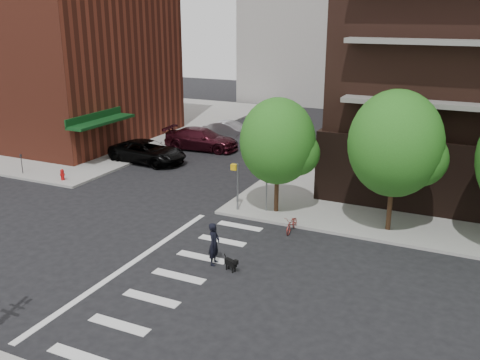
# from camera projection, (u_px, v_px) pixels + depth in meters

# --- Properties ---
(ground) EXTENTS (120.00, 120.00, 0.00)m
(ground) POSITION_uv_depth(u_px,v_px,m) (120.00, 263.00, 23.51)
(ground) COLOR black
(ground) RESTS_ON ground
(sidewalk_nw) EXTENTS (31.00, 33.00, 0.15)m
(sidewalk_nw) POSITION_uv_depth(u_px,v_px,m) (67.00, 120.00, 53.70)
(sidewalk_nw) COLOR gray
(sidewalk_nw) RESTS_ON ground
(crosswalk) EXTENTS (3.85, 13.00, 0.01)m
(crosswalk) POSITION_uv_depth(u_px,v_px,m) (163.00, 272.00, 22.61)
(crosswalk) COLOR silver
(crosswalk) RESTS_ON ground
(midrise_nw) EXTENTS (21.40, 15.50, 20.00)m
(midrise_nw) POSITION_uv_depth(u_px,v_px,m) (32.00, 16.00, 44.89)
(midrise_nw) COLOR maroon
(midrise_nw) RESTS_ON sidewalk_nw
(tree_a) EXTENTS (4.00, 4.00, 5.90)m
(tree_a) POSITION_uv_depth(u_px,v_px,m) (278.00, 141.00, 27.98)
(tree_a) COLOR #301E11
(tree_a) RESTS_ON sidewalk_ne
(tree_b) EXTENTS (4.50, 4.50, 6.65)m
(tree_b) POSITION_uv_depth(u_px,v_px,m) (395.00, 144.00, 25.39)
(tree_b) COLOR #301E11
(tree_b) RESTS_ON sidewalk_ne
(pedestrian_signal) EXTENTS (2.18, 0.67, 2.60)m
(pedestrian_signal) POSITION_uv_depth(u_px,v_px,m) (244.00, 180.00, 28.83)
(pedestrian_signal) COLOR slate
(pedestrian_signal) RESTS_ON sidewalk_ne
(fire_hydrant) EXTENTS (0.24, 0.24, 0.73)m
(fire_hydrant) POSITION_uv_depth(u_px,v_px,m) (62.00, 174.00, 34.34)
(fire_hydrant) COLOR #A50C0C
(fire_hydrant) RESTS_ON sidewalk_nw
(parking_meter) EXTENTS (0.10, 0.08, 1.32)m
(parking_meter) POSITION_uv_depth(u_px,v_px,m) (21.00, 162.00, 35.64)
(parking_meter) COLOR black
(parking_meter) RESTS_ON sidewalk_nw
(parked_car_black) EXTENTS (3.04, 5.97, 1.62)m
(parked_car_black) POSITION_uv_depth(u_px,v_px,m) (148.00, 152.00, 38.71)
(parked_car_black) COLOR black
(parked_car_black) RESTS_ON ground
(parked_car_maroon) EXTENTS (2.93, 6.15, 1.73)m
(parked_car_maroon) POSITION_uv_depth(u_px,v_px,m) (201.00, 139.00, 42.30)
(parked_car_maroon) COLOR #3D1019
(parked_car_maroon) RESTS_ON ground
(parked_car_silver) EXTENTS (1.97, 4.81, 1.55)m
(parked_car_silver) POSITION_uv_depth(u_px,v_px,m) (230.00, 131.00, 45.59)
(parked_car_silver) COLOR #B2B3BA
(parked_car_silver) RESTS_ON ground
(scooter) EXTENTS (0.62, 1.60, 0.83)m
(scooter) POSITION_uv_depth(u_px,v_px,m) (292.00, 224.00, 26.69)
(scooter) COLOR maroon
(scooter) RESTS_ON ground
(dog_walker) EXTENTS (0.75, 0.54, 1.91)m
(dog_walker) POSITION_uv_depth(u_px,v_px,m) (214.00, 244.00, 23.11)
(dog_walker) COLOR black
(dog_walker) RESTS_ON ground
(dog) EXTENTS (0.73, 0.43, 0.62)m
(dog) POSITION_uv_depth(u_px,v_px,m) (231.00, 263.00, 22.63)
(dog) COLOR black
(dog) RESTS_ON ground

